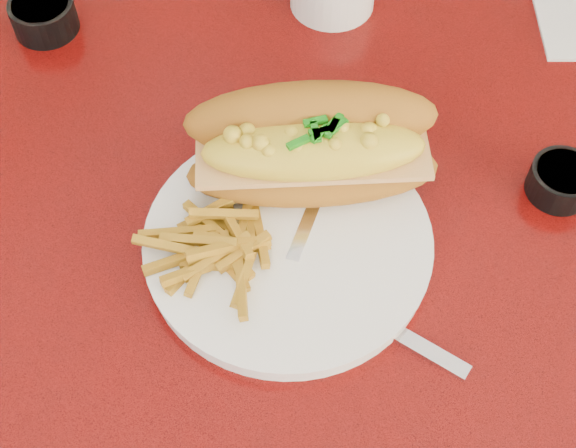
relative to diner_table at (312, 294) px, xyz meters
The scene contains 9 objects.
diner_table is the anchor object (origin of this frame).
booth_bench_far 0.87m from the diner_table, 90.00° to the left, with size 1.20×0.51×0.90m.
dinner_plate 0.18m from the diner_table, 88.30° to the right, with size 0.30×0.30×0.02m.
mac_hoagie 0.22m from the diner_table, 133.15° to the left, with size 0.24×0.21×0.10m.
fries_pile 0.22m from the diner_table, 116.65° to the right, with size 0.10×0.09×0.03m, color gold, non-canonical shape.
fork 0.18m from the diner_table, 98.05° to the left, with size 0.05×0.16×0.00m.
sauce_cup_left 0.40m from the diner_table, behind, with size 0.08×0.08×0.03m.
sauce_cup_right 0.28m from the diner_table, 35.57° to the left, with size 0.06×0.06×0.03m.
knife 0.21m from the diner_table, 37.11° to the right, with size 0.20×0.02×0.01m.
Camera 1 is at (0.19, -0.36, 1.35)m, focal length 50.00 mm.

